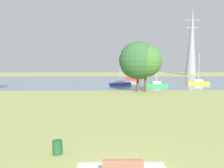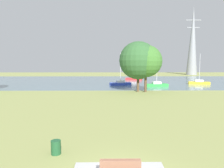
% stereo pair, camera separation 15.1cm
% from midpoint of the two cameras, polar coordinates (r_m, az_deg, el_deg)
% --- Properties ---
extents(ground_plane, '(160.00, 160.00, 0.00)m').
position_cam_midpoint_polar(ground_plane, '(31.24, -0.00, -3.76)').
color(ground_plane, '#8C9351').
extents(bench_facing_water, '(1.80, 0.48, 0.89)m').
position_cam_midpoint_polar(bench_facing_water, '(10.24, 2.34, -21.74)').
color(bench_facing_water, tan).
rests_on(bench_facing_water, concrete_pad).
extents(litter_bin, '(0.56, 0.56, 0.80)m').
position_cam_midpoint_polar(litter_bin, '(12.93, -14.84, -16.20)').
color(litter_bin, '#1E512D').
rests_on(litter_bin, ground).
extents(water_surface, '(140.00, 40.00, 0.02)m').
position_cam_midpoint_polar(water_surface, '(59.03, -0.49, 0.79)').
color(water_surface, slate).
rests_on(water_surface, ground).
extents(sailboat_yellow, '(5.02, 2.62, 7.21)m').
position_cam_midpoint_polar(sailboat_yellow, '(54.48, 22.20, 0.42)').
color(sailboat_yellow, yellow).
rests_on(sailboat_yellow, water_surface).
extents(sailboat_blue, '(5.02, 2.63, 7.37)m').
position_cam_midpoint_polar(sailboat_blue, '(48.23, 2.08, 0.20)').
color(sailboat_blue, blue).
rests_on(sailboat_blue, water_surface).
extents(sailboat_green, '(4.96, 2.15, 5.81)m').
position_cam_midpoint_polar(sailboat_green, '(46.49, 11.74, -0.15)').
color(sailboat_green, green).
rests_on(sailboat_green, water_surface).
extents(sailboat_red, '(5.03, 2.90, 7.18)m').
position_cam_midpoint_polar(sailboat_red, '(63.25, 5.68, 1.52)').
color(sailboat_red, red).
rests_on(sailboat_red, water_surface).
extents(tree_east_near, '(6.71, 6.71, 8.91)m').
position_cam_midpoint_polar(tree_east_near, '(37.76, 6.91, 6.31)').
color(tree_east_near, brown).
rests_on(tree_east_near, ground).
extents(tree_west_near, '(5.65, 5.65, 8.25)m').
position_cam_midpoint_polar(tree_west_near, '(37.56, 8.94, 6.09)').
color(tree_west_near, brown).
rests_on(tree_west_near, ground).
extents(electricity_pylon, '(6.40, 4.40, 28.25)m').
position_cam_midpoint_polar(electricity_pylon, '(95.90, 20.66, 10.82)').
color(electricity_pylon, gray).
rests_on(electricity_pylon, ground).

